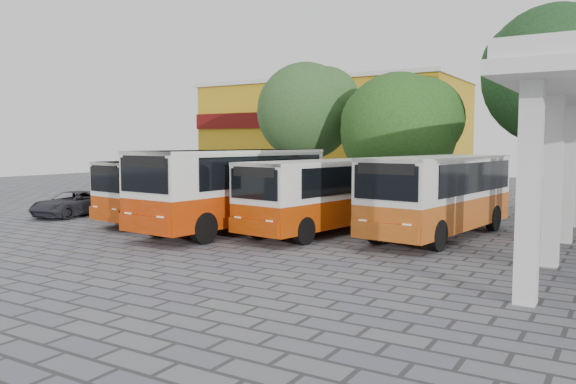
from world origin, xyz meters
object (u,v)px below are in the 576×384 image
Objects in this scene: bus_centre_right at (323,191)px; bus_far_right at (440,191)px; bus_centre_left at (233,184)px; parked_car at (73,204)px; bus_far_left at (181,186)px.

bus_far_right reaches higher than bus_centre_right.
bus_centre_left is 2.15× the size of parked_car.
bus_far_left is 0.97× the size of bus_centre_right.
bus_centre_right is 4.28m from bus_far_right.
bus_centre_right is at bearing 11.83° from bus_far_left.
bus_centre_left is 3.52m from bus_centre_right.
bus_far_right is (7.32, 2.63, -0.12)m from bus_centre_left.
bus_far_left is 0.86× the size of bus_centre_left.
bus_far_left is 11.09m from bus_far_right.
bus_far_right is at bearing 18.05° from bus_far_left.
bus_centre_left is at bearing -150.00° from bus_centre_right.
bus_far_left is 0.92× the size of bus_far_right.
bus_centre_left is 1.12× the size of bus_centre_right.
bus_far_left is 3.79m from bus_centre_left.
bus_far_left is at bearing 169.98° from bus_centre_left.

